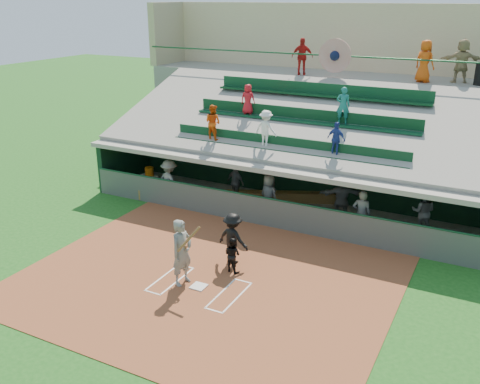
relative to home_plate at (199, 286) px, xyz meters
The scene contains 22 objects.
ground 0.04m from the home_plate, ahead, with size 100.00×100.00×0.00m, color #194F16.
dirt_slab 0.50m from the home_plate, 90.00° to the left, with size 11.00×9.00×0.02m, color brown.
home_plate is the anchor object (origin of this frame).
batters_box_chalk 0.01m from the home_plate, ahead, with size 2.65×1.85×0.01m.
dugout_floor 6.75m from the home_plate, 90.00° to the left, with size 16.00×3.50×0.04m, color gray.
concourse_slab 13.69m from the home_plate, 90.00° to the left, with size 20.00×3.00×4.60m, color gray.
grandstand 10.74m from the home_plate, 90.04° to the left, with size 20.40×10.40×7.80m.
batter_at_plate 1.14m from the home_plate, behind, with size 0.94×0.83×2.04m.
catcher 1.50m from the home_plate, 71.95° to the left, with size 0.55×0.43×1.14m, color black.
home_umpire 2.04m from the home_plate, 84.85° to the left, with size 1.09×0.63×1.69m, color black.
dugout_bench 7.91m from the home_plate, 87.90° to the left, with size 13.83×0.41×0.41m, color olive.
white_table 8.90m from the home_plate, 135.73° to the left, with size 0.74×0.55×0.65m, color silver.
water_cooler 8.88m from the home_plate, 135.37° to the left, with size 0.38×0.38×0.38m, color orange.
dugout_player_a 7.08m from the home_plate, 130.97° to the left, with size 1.19×0.68×1.84m, color #5D605B.
dugout_player_b 7.21m from the home_plate, 108.77° to the left, with size 0.93×0.39×1.59m, color #525550.
dugout_player_c 5.99m from the home_plate, 94.01° to the left, with size 0.82×0.53×1.67m, color #5A5C57.
dugout_player_d 7.35m from the home_plate, 72.70° to the left, with size 1.68×0.54×1.82m, color #5F635D.
dugout_player_e 6.53m from the home_plate, 59.25° to the left, with size 0.64×0.42×1.76m, color #555853.
dugout_player_f 8.68m from the home_plate, 53.03° to the left, with size 0.82×0.64×1.69m, color #5F635D.
concourse_staff_a 13.56m from the home_plate, 97.75° to the left, with size 1.00×0.42×1.70m, color #B11714.
concourse_staff_b 14.25m from the home_plate, 73.31° to the left, with size 0.87×0.57×1.78m, color #D1490C.
concourse_staff_c 15.21m from the home_plate, 68.49° to the left, with size 1.71×0.54×1.84m, color tan.
Camera 1 is at (7.43, -11.78, 8.13)m, focal length 40.00 mm.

